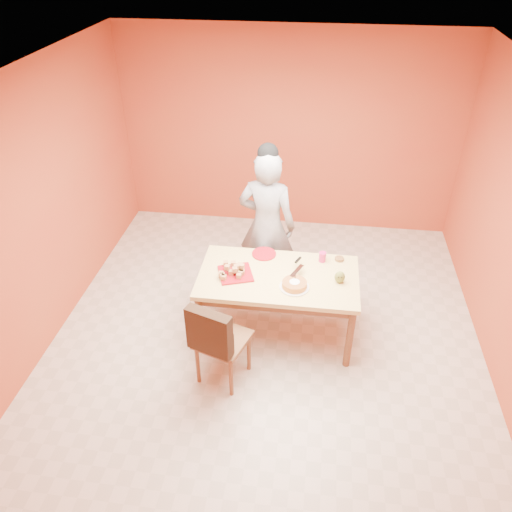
# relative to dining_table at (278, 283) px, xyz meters

# --- Properties ---
(floor) EXTENTS (5.00, 5.00, 0.00)m
(floor) POSITION_rel_dining_table_xyz_m (-0.10, -0.13, -0.67)
(floor) COLOR beige
(floor) RESTS_ON ground
(ceiling) EXTENTS (5.00, 5.00, 0.00)m
(ceiling) POSITION_rel_dining_table_xyz_m (-0.10, -0.13, 2.03)
(ceiling) COLOR silver
(ceiling) RESTS_ON wall_back
(wall_back) EXTENTS (4.50, 0.00, 4.50)m
(wall_back) POSITION_rel_dining_table_xyz_m (-0.10, 2.37, 0.68)
(wall_back) COLOR #B24B29
(wall_back) RESTS_ON floor
(wall_left) EXTENTS (0.00, 5.00, 5.00)m
(wall_left) POSITION_rel_dining_table_xyz_m (-2.35, -0.13, 0.68)
(wall_left) COLOR #B24B29
(wall_left) RESTS_ON floor
(dining_table) EXTENTS (1.60, 0.90, 0.76)m
(dining_table) POSITION_rel_dining_table_xyz_m (0.00, 0.00, 0.00)
(dining_table) COLOR #F0D97D
(dining_table) RESTS_ON floor
(dining_chair) EXTENTS (0.58, 0.64, 0.97)m
(dining_chair) POSITION_rel_dining_table_xyz_m (-0.45, -0.71, -0.16)
(dining_chair) COLOR brown
(dining_chair) RESTS_ON floor
(pastry_pile) EXTENTS (0.29, 0.29, 0.09)m
(pastry_pile) POSITION_rel_dining_table_xyz_m (-0.43, -0.04, 0.16)
(pastry_pile) COLOR tan
(pastry_pile) RESTS_ON pastry_platter
(person) EXTENTS (0.70, 0.52, 1.77)m
(person) POSITION_rel_dining_table_xyz_m (-0.20, 0.73, 0.22)
(person) COLOR #949597
(person) RESTS_ON floor
(pastry_platter) EXTENTS (0.41, 0.41, 0.02)m
(pastry_platter) POSITION_rel_dining_table_xyz_m (-0.43, -0.04, 0.10)
(pastry_platter) COLOR maroon
(pastry_platter) RESTS_ON dining_table
(red_dinner_plate) EXTENTS (0.33, 0.33, 0.02)m
(red_dinner_plate) POSITION_rel_dining_table_xyz_m (-0.19, 0.35, 0.10)
(red_dinner_plate) COLOR maroon
(red_dinner_plate) RESTS_ON dining_table
(white_cake_plate) EXTENTS (0.35, 0.35, 0.01)m
(white_cake_plate) POSITION_rel_dining_table_xyz_m (0.17, -0.18, 0.10)
(white_cake_plate) COLOR white
(white_cake_plate) RESTS_ON dining_table
(sponge_cake) EXTENTS (0.27, 0.27, 0.06)m
(sponge_cake) POSITION_rel_dining_table_xyz_m (0.17, -0.18, 0.13)
(sponge_cake) COLOR gold
(sponge_cake) RESTS_ON white_cake_plate
(cake_server) EXTENTS (0.14, 0.23, 0.01)m
(cake_server) POSITION_rel_dining_table_xyz_m (0.18, 0.00, 0.17)
(cake_server) COLOR silver
(cake_server) RESTS_ON sponge_cake
(egg_ornament) EXTENTS (0.12, 0.11, 0.13)m
(egg_ornament) POSITION_rel_dining_table_xyz_m (0.60, -0.03, 0.16)
(egg_ornament) COLOR olive
(egg_ornament) RESTS_ON dining_table
(magenta_glass) EXTENTS (0.09, 0.09, 0.11)m
(magenta_glass) POSITION_rel_dining_table_xyz_m (0.43, 0.31, 0.15)
(magenta_glass) COLOR #C91E63
(magenta_glass) RESTS_ON dining_table
(checker_tin) EXTENTS (0.11, 0.11, 0.03)m
(checker_tin) POSITION_rel_dining_table_xyz_m (0.61, 0.35, 0.11)
(checker_tin) COLOR #3E1C11
(checker_tin) RESTS_ON dining_table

